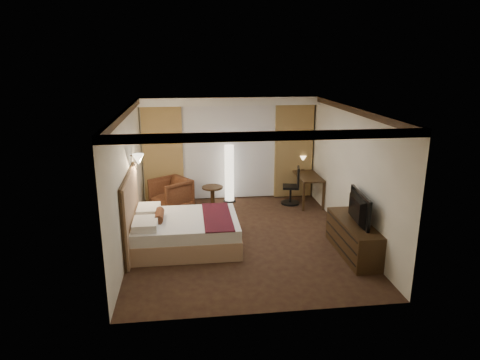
{
  "coord_description": "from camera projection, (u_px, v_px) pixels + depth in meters",
  "views": [
    {
      "loc": [
        -1.07,
        -8.19,
        3.64
      ],
      "look_at": [
        0.0,
        0.4,
        1.15
      ],
      "focal_mm": 32.0,
      "sensor_mm": 36.0,
      "label": 1
    }
  ],
  "objects": [
    {
      "name": "curtain_right_drape",
      "position": [
        293.0,
        151.0,
        11.29
      ],
      "size": [
        1.0,
        0.14,
        2.45
      ],
      "primitive_type": "cube",
      "color": "#A47C4B",
      "rests_on": "back_wall"
    },
    {
      "name": "side_table",
      "position": [
        213.0,
        198.0,
        10.62
      ],
      "size": [
        0.52,
        0.52,
        0.57
      ],
      "primitive_type": null,
      "color": "black",
      "rests_on": "floor"
    },
    {
      "name": "desk_lamp",
      "position": [
        303.0,
        163.0,
        11.37
      ],
      "size": [
        0.18,
        0.18,
        0.34
      ],
      "primitive_type": null,
      "color": "#FFD899",
      "rests_on": "desk"
    },
    {
      "name": "floor",
      "position": [
        242.0,
        238.0,
        8.94
      ],
      "size": [
        4.5,
        5.5,
        0.01
      ],
      "primitive_type": "cube",
      "color": "black",
      "rests_on": "ground"
    },
    {
      "name": "floor_lamp",
      "position": [
        229.0,
        174.0,
        11.01
      ],
      "size": [
        0.32,
        0.32,
        1.51
      ],
      "primitive_type": null,
      "color": "white",
      "rests_on": "floor"
    },
    {
      "name": "soffit",
      "position": [
        230.0,
        101.0,
        10.61
      ],
      "size": [
        4.5,
        0.5,
        0.2
      ],
      "primitive_type": "cube",
      "color": "white",
      "rests_on": "ceiling"
    },
    {
      "name": "curtain_left_drape",
      "position": [
        163.0,
        155.0,
        10.88
      ],
      "size": [
        1.0,
        0.14,
        2.45
      ],
      "primitive_type": "cube",
      "color": "#A47C4B",
      "rests_on": "back_wall"
    },
    {
      "name": "back_wall",
      "position": [
        229.0,
        148.0,
        11.19
      ],
      "size": [
        4.5,
        0.02,
        2.7
      ],
      "primitive_type": "cube",
      "color": "beige",
      "rests_on": "floor"
    },
    {
      "name": "wall_sconce",
      "position": [
        138.0,
        159.0,
        8.78
      ],
      "size": [
        0.24,
        0.24,
        0.24
      ],
      "primitive_type": null,
      "color": "white",
      "rests_on": "left_wall"
    },
    {
      "name": "crown_molding",
      "position": [
        243.0,
        111.0,
        8.21
      ],
      "size": [
        4.5,
        5.5,
        0.12
      ],
      "primitive_type": null,
      "color": "black",
      "rests_on": "ceiling"
    },
    {
      "name": "right_wall",
      "position": [
        350.0,
        172.0,
        8.84
      ],
      "size": [
        0.02,
        5.5,
        2.7
      ],
      "primitive_type": "cube",
      "color": "beige",
      "rests_on": "floor"
    },
    {
      "name": "dresser",
      "position": [
        353.0,
        238.0,
        8.14
      ],
      "size": [
        0.5,
        1.69,
        0.66
      ],
      "primitive_type": null,
      "color": "black",
      "rests_on": "floor"
    },
    {
      "name": "curtain_sheer",
      "position": [
        229.0,
        152.0,
        11.14
      ],
      "size": [
        2.48,
        0.04,
        2.45
      ],
      "primitive_type": "cube",
      "color": "silver",
      "rests_on": "back_wall"
    },
    {
      "name": "armchair",
      "position": [
        171.0,
        192.0,
        10.56
      ],
      "size": [
        1.11,
        1.12,
        0.85
      ],
      "primitive_type": "imported",
      "rotation": [
        0.0,
        0.0,
        -0.96
      ],
      "color": "#462215",
      "rests_on": "floor"
    },
    {
      "name": "headboard",
      "position": [
        131.0,
        213.0,
        8.23
      ],
      "size": [
        0.12,
        1.91,
        1.5
      ],
      "primitive_type": null,
      "color": "tan",
      "rests_on": "floor"
    },
    {
      "name": "left_wall",
      "position": [
        128.0,
        180.0,
        8.3
      ],
      "size": [
        0.02,
        5.5,
        2.7
      ],
      "primitive_type": "cube",
      "color": "beige",
      "rests_on": "floor"
    },
    {
      "name": "television",
      "position": [
        354.0,
        206.0,
        7.96
      ],
      "size": [
        0.72,
        1.15,
        0.14
      ],
      "primitive_type": "imported",
      "rotation": [
        0.0,
        0.0,
        1.48
      ],
      "color": "black",
      "rests_on": "dresser"
    },
    {
      "name": "office_chair",
      "position": [
        291.0,
        185.0,
        10.91
      ],
      "size": [
        0.56,
        0.56,
        0.98
      ],
      "primitive_type": null,
      "rotation": [
        0.0,
        0.0,
        -0.2
      ],
      "color": "black",
      "rests_on": "floor"
    },
    {
      "name": "desk",
      "position": [
        307.0,
        189.0,
        11.04
      ],
      "size": [
        0.55,
        1.3,
        0.75
      ],
      "primitive_type": null,
      "color": "black",
      "rests_on": "floor"
    },
    {
      "name": "bed",
      "position": [
        186.0,
        232.0,
        8.48
      ],
      "size": [
        2.07,
        1.61,
        0.6
      ],
      "primitive_type": null,
      "color": "white",
      "rests_on": "floor"
    },
    {
      "name": "ceiling",
      "position": [
        243.0,
        108.0,
        8.2
      ],
      "size": [
        4.5,
        5.5,
        0.01
      ],
      "primitive_type": "cube",
      "color": "white",
      "rests_on": "back_wall"
    }
  ]
}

